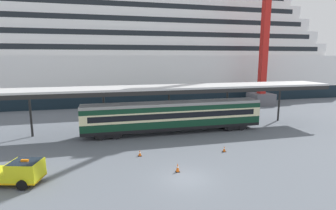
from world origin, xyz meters
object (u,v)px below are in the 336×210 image
(traffic_cone_mid, at_px, (178,168))
(traffic_cone_near, at_px, (224,149))
(service_truck, at_px, (14,172))
(dockside_crane, at_px, (267,17))
(cruise_ship, at_px, (86,52))
(train_carriage, at_px, (174,116))
(traffic_cone_far, at_px, (140,153))

(traffic_cone_mid, bearing_deg, traffic_cone_near, 30.42)
(service_truck, relative_size, dockside_crane, 0.10)
(cruise_ship, bearing_deg, traffic_cone_near, -70.03)
(cruise_ship, xyz_separation_m, train_carriage, (12.58, -35.47, -8.92))
(traffic_cone_mid, xyz_separation_m, traffic_cone_far, (-2.67, 4.52, -0.08))
(cruise_ship, bearing_deg, dockside_crane, -28.41)
(cruise_ship, xyz_separation_m, traffic_cone_near, (15.87, -43.68, -10.93))
(cruise_ship, distance_m, train_carriage, 38.67)
(traffic_cone_far, bearing_deg, traffic_cone_mid, -59.43)
(traffic_cone_mid, bearing_deg, traffic_cone_far, 120.57)
(service_truck, bearing_deg, traffic_cone_near, 7.85)
(train_carriage, distance_m, dockside_crane, 32.31)
(train_carriage, height_order, dockside_crane, dockside_crane)
(service_truck, xyz_separation_m, traffic_cone_near, (19.21, 2.65, -0.69))
(train_carriage, distance_m, service_truck, 19.32)
(train_carriage, xyz_separation_m, dockside_crane, (23.54, 15.92, 15.36))
(traffic_cone_near, bearing_deg, service_truck, -172.15)
(service_truck, bearing_deg, traffic_cone_mid, -4.26)
(cruise_ship, height_order, dockside_crane, dockside_crane)
(cruise_ship, relative_size, dockside_crane, 2.16)
(train_carriage, bearing_deg, traffic_cone_mid, -103.65)
(cruise_ship, relative_size, traffic_cone_near, 202.75)
(service_truck, bearing_deg, dockside_crane, 34.17)
(traffic_cone_mid, height_order, dockside_crane, dockside_crane)
(traffic_cone_far, relative_size, dockside_crane, 0.01)
(traffic_cone_near, distance_m, dockside_crane, 35.98)
(cruise_ship, distance_m, traffic_cone_near, 47.75)
(service_truck, distance_m, traffic_cone_near, 19.40)
(traffic_cone_far, bearing_deg, cruise_ship, 99.34)
(service_truck, distance_m, dockside_crane, 50.53)
(cruise_ship, relative_size, traffic_cone_far, 195.89)
(traffic_cone_far, bearing_deg, service_truck, -161.09)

